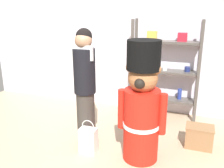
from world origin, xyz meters
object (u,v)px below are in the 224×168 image
Objects in this scene: display_crate at (199,137)px; merchandise_shelf at (165,68)px; teddy_bear_guard at (142,105)px; person_shopper at (85,85)px; shopping_bag at (88,140)px.

merchandise_shelf is at bearing 123.81° from display_crate.
teddy_bear_guard is 0.88m from person_shopper.
shopping_bag is 1.27× the size of display_crate.
display_crate is (0.68, -1.02, -0.75)m from merchandise_shelf.
person_shopper is 3.43× the size of shopping_bag.
person_shopper reaches higher than shopping_bag.
merchandise_shelf reaches higher than display_crate.
shopping_bag is at bearing -155.08° from display_crate.
shopping_bag is at bearing -170.52° from teddy_bear_guard.
person_shopper is at bearing -164.31° from display_crate.
teddy_bear_guard is 0.93m from shopping_bag.
teddy_bear_guard reaches higher than shopping_bag.
teddy_bear_guard is 3.21× the size of shopping_bag.
person_shopper reaches higher than display_crate.
merchandise_shelf is 2.01m from shopping_bag.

